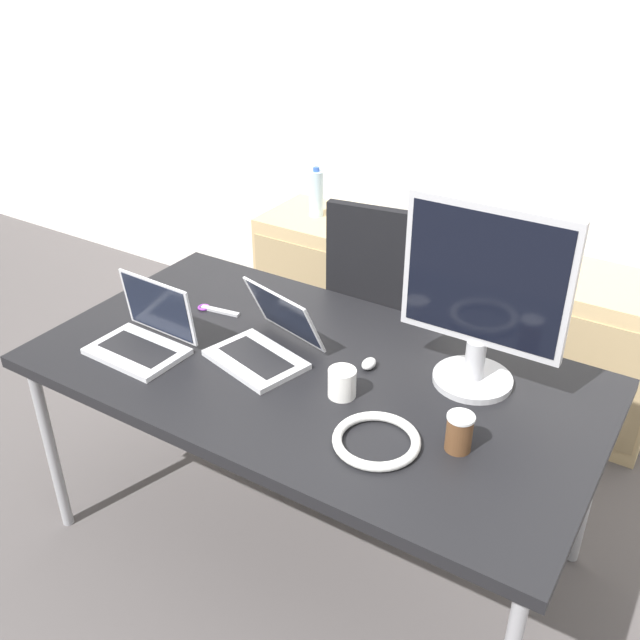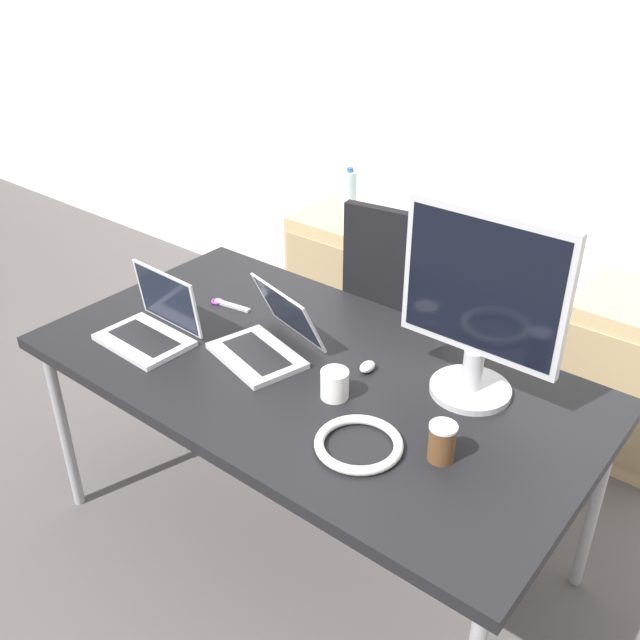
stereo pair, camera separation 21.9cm
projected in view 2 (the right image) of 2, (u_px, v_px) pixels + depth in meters
The scene contains 15 objects.
ground_plane at pixel (312, 539), 2.61m from camera, with size 14.00×14.00×0.00m, color #514C4C.
wall_back at pixel (536, 103), 2.97m from camera, with size 10.00×0.05×2.60m.
desk at pixel (311, 379), 2.25m from camera, with size 1.77×0.96×0.75m.
office_chair at pixel (411, 349), 2.98m from camera, with size 0.56×0.59×1.08m.
cabinet_left at pixel (348, 279), 3.69m from camera, with size 0.48×0.44×0.69m.
cabinet_right at pixel (630, 377), 2.91m from camera, with size 0.48×0.44×0.69m.
water_bottle at pixel (350, 194), 3.46m from camera, with size 0.07×0.07×0.25m.
laptop_left at pixel (267, 341), 2.29m from camera, with size 0.35×0.36×0.21m.
laptop_right at pixel (152, 326), 2.36m from camera, with size 0.31×0.24×0.22m.
monitor at pixel (481, 306), 1.97m from camera, with size 0.49×0.24×0.57m.
mouse at pixel (367, 367), 2.21m from camera, with size 0.04×0.06×0.03m.
coffee_cup_white at pixel (335, 384), 2.08m from camera, with size 0.08×0.08×0.09m.
coffee_cup_brown at pixel (442, 442), 1.83m from camera, with size 0.07×0.07×0.11m.
cable_coil at pixel (359, 444), 1.89m from camera, with size 0.24×0.24×0.03m.
scissors at pixel (227, 304), 2.58m from camera, with size 0.17×0.06×0.01m.
Camera 2 is at (1.19, -1.43, 2.00)m, focal length 40.00 mm.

